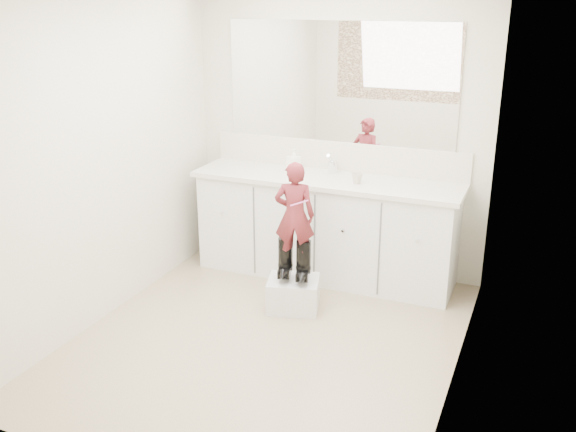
% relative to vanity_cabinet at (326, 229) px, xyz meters
% --- Properties ---
extents(floor, '(3.00, 3.00, 0.00)m').
position_rel_vanity_cabinet_xyz_m(floor, '(0.00, -1.23, -0.42)').
color(floor, '#7E6452').
rests_on(floor, ground).
extents(wall_back, '(2.60, 0.00, 2.60)m').
position_rel_vanity_cabinet_xyz_m(wall_back, '(0.00, 0.27, 0.77)').
color(wall_back, beige).
rests_on(wall_back, floor).
extents(wall_front, '(2.60, 0.00, 2.60)m').
position_rel_vanity_cabinet_xyz_m(wall_front, '(0.00, -2.73, 0.77)').
color(wall_front, beige).
rests_on(wall_front, floor).
extents(wall_left, '(0.00, 3.00, 3.00)m').
position_rel_vanity_cabinet_xyz_m(wall_left, '(-1.30, -1.23, 0.78)').
color(wall_left, beige).
rests_on(wall_left, floor).
extents(wall_right, '(0.00, 3.00, 3.00)m').
position_rel_vanity_cabinet_xyz_m(wall_right, '(1.30, -1.23, 0.78)').
color(wall_right, beige).
rests_on(wall_right, floor).
extents(vanity_cabinet, '(2.20, 0.55, 0.85)m').
position_rel_vanity_cabinet_xyz_m(vanity_cabinet, '(0.00, 0.00, 0.00)').
color(vanity_cabinet, silver).
rests_on(vanity_cabinet, floor).
extents(countertop, '(2.28, 0.58, 0.04)m').
position_rel_vanity_cabinet_xyz_m(countertop, '(0.00, -0.01, 0.45)').
color(countertop, beige).
rests_on(countertop, vanity_cabinet).
extents(backsplash, '(2.28, 0.03, 0.25)m').
position_rel_vanity_cabinet_xyz_m(backsplash, '(0.00, 0.26, 0.59)').
color(backsplash, beige).
rests_on(backsplash, countertop).
extents(mirror, '(2.00, 0.02, 1.00)m').
position_rel_vanity_cabinet_xyz_m(mirror, '(0.00, 0.26, 1.22)').
color(mirror, white).
rests_on(mirror, wall_back).
extents(dot_panel, '(2.00, 0.01, 1.20)m').
position_rel_vanity_cabinet_xyz_m(dot_panel, '(0.00, -2.71, 1.22)').
color(dot_panel, '#472819').
rests_on(dot_panel, wall_front).
extents(faucet, '(0.08, 0.08, 0.10)m').
position_rel_vanity_cabinet_xyz_m(faucet, '(0.00, 0.15, 0.52)').
color(faucet, silver).
rests_on(faucet, countertop).
extents(cup, '(0.12, 0.12, 0.08)m').
position_rel_vanity_cabinet_xyz_m(cup, '(0.29, -0.08, 0.51)').
color(cup, '#C1B09A').
rests_on(cup, countertop).
extents(soap_bottle, '(0.12, 0.12, 0.20)m').
position_rel_vanity_cabinet_xyz_m(soap_bottle, '(-0.32, 0.06, 0.57)').
color(soap_bottle, white).
rests_on(soap_bottle, countertop).
extents(step_stool, '(0.46, 0.42, 0.25)m').
position_rel_vanity_cabinet_xyz_m(step_stool, '(-0.01, -0.70, -0.30)').
color(step_stool, silver).
rests_on(step_stool, floor).
extents(boot_left, '(0.17, 0.24, 0.32)m').
position_rel_vanity_cabinet_xyz_m(boot_left, '(-0.09, -0.68, -0.01)').
color(boot_left, black).
rests_on(boot_left, step_stool).
extents(boot_right, '(0.17, 0.24, 0.32)m').
position_rel_vanity_cabinet_xyz_m(boot_right, '(0.06, -0.68, -0.01)').
color(boot_right, black).
rests_on(boot_right, step_stool).
extents(toddler, '(0.35, 0.27, 0.84)m').
position_rel_vanity_cabinet_xyz_m(toddler, '(-0.01, -0.68, 0.34)').
color(toddler, '#A23136').
rests_on(toddler, step_stool).
extents(toothbrush, '(0.13, 0.05, 0.06)m').
position_rel_vanity_cabinet_xyz_m(toothbrush, '(0.06, -0.76, 0.47)').
color(toothbrush, '#DE56A4').
rests_on(toothbrush, toddler).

